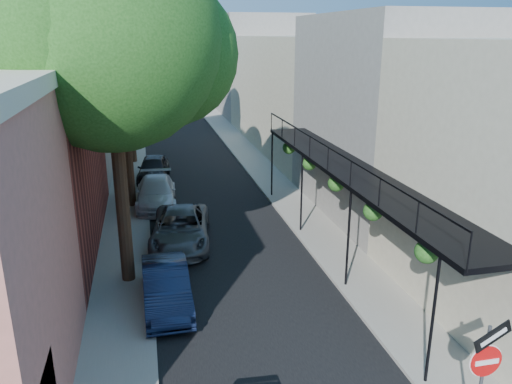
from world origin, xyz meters
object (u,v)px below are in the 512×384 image
oak_near (124,42)px  parked_car_d (156,193)px  sign_post (485,366)px  parked_car_c (181,228)px  parked_car_b (166,287)px  parked_car_e (153,168)px  oak_far (131,32)px  oak_mid (129,59)px

oak_near → parked_car_d: size_ratio=2.45×
sign_post → parked_car_c: (-4.94, 11.88, -1.36)m
parked_car_b → parked_car_e: parked_car_e is taller
sign_post → parked_car_b: 9.28m
oak_far → parked_car_d: 12.05m
oak_far → parked_car_b: 20.62m
sign_post → parked_car_c: sign_post is taller
oak_far → parked_car_c: oak_far is taller
oak_mid → oak_near: bearing=-89.6°
parked_car_b → oak_near: bearing=108.6°
oak_mid → parked_car_b: size_ratio=2.56×
sign_post → parked_car_b: (-5.76, 7.14, -1.38)m
oak_mid → parked_car_d: 6.44m
parked_car_b → parked_car_c: 4.81m
sign_post → oak_far: oak_far is taller
parked_car_b → parked_car_c: bearing=79.2°
oak_near → oak_far: bearing=90.0°
oak_mid → parked_car_c: bearing=-73.1°
parked_car_d → parked_car_e: (0.00, 4.70, 0.03)m
oak_near → parked_car_d: oak_near is taller
sign_post → parked_car_d: bearing=108.8°
oak_mid → parked_car_d: oak_mid is taller
parked_car_c → parked_car_e: (-0.82, 9.77, 0.02)m
parked_car_b → parked_car_c: size_ratio=0.81×
oak_mid → parked_car_c: size_ratio=2.08×
parked_car_b → parked_car_c: (0.82, 4.74, 0.02)m
oak_far → parked_car_c: bearing=-83.8°
sign_post → parked_car_d: size_ratio=0.64×
oak_mid → oak_far: bearing=89.6°
sign_post → parked_car_d: sign_post is taller
sign_post → parked_car_c: 12.94m
sign_post → parked_car_c: bearing=112.6°
oak_near → parked_car_e: bearing=86.5°
parked_car_d → parked_car_b: bearing=-87.6°
oak_far → oak_near: bearing=-90.0°
sign_post → parked_car_d: 17.96m
sign_post → parked_car_d: (-5.76, 16.96, -1.36)m
sign_post → oak_mid: 19.14m
parked_car_b → parked_car_e: size_ratio=0.96×
sign_post → oak_far: bearing=103.9°
oak_far → parked_car_e: bearing=-80.8°
oak_far → parked_car_b: oak_far is taller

